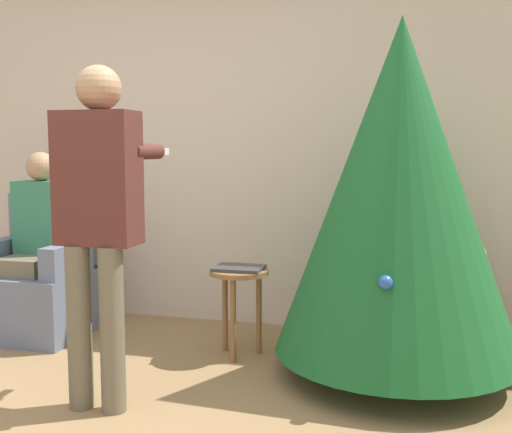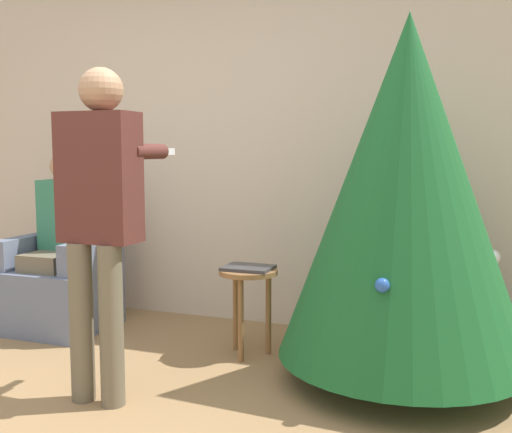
{
  "view_description": "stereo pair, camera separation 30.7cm",
  "coord_description": "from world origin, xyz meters",
  "px_view_note": "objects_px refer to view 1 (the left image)",
  "views": [
    {
      "loc": [
        1.41,
        -1.99,
        1.27
      ],
      "look_at": [
        0.65,
        0.97,
        0.93
      ],
      "focal_mm": 42.0,
      "sensor_mm": 36.0,
      "label": 1
    },
    {
      "loc": [
        1.71,
        -1.9,
        1.27
      ],
      "look_at": [
        0.65,
        0.97,
        0.93
      ],
      "focal_mm": 42.0,
      "sensor_mm": 36.0,
      "label": 2
    }
  ],
  "objects_px": {
    "christmas_tree": "(398,188)",
    "person_standing": "(98,206)",
    "person_seated": "(37,235)",
    "side_stool": "(239,286)",
    "armchair": "(41,285)"
  },
  "relations": [
    {
      "from": "armchair",
      "to": "side_stool",
      "type": "distance_m",
      "value": 1.47
    },
    {
      "from": "armchair",
      "to": "person_seated",
      "type": "relative_size",
      "value": 0.76
    },
    {
      "from": "armchair",
      "to": "side_stool",
      "type": "bearing_deg",
      "value": -3.71
    },
    {
      "from": "person_standing",
      "to": "armchair",
      "type": "bearing_deg",
      "value": 136.11
    },
    {
      "from": "christmas_tree",
      "to": "person_standing",
      "type": "height_order",
      "value": "christmas_tree"
    },
    {
      "from": "christmas_tree",
      "to": "side_stool",
      "type": "bearing_deg",
      "value": 173.4
    },
    {
      "from": "person_standing",
      "to": "side_stool",
      "type": "distance_m",
      "value": 1.14
    },
    {
      "from": "person_seated",
      "to": "armchair",
      "type": "bearing_deg",
      "value": 90.0
    },
    {
      "from": "christmas_tree",
      "to": "person_standing",
      "type": "distance_m",
      "value": 1.6
    },
    {
      "from": "person_seated",
      "to": "person_standing",
      "type": "relative_size",
      "value": 0.75
    },
    {
      "from": "christmas_tree",
      "to": "armchair",
      "type": "bearing_deg",
      "value": 175.15
    },
    {
      "from": "armchair",
      "to": "christmas_tree",
      "type": "bearing_deg",
      "value": -4.85
    },
    {
      "from": "person_seated",
      "to": "side_stool",
      "type": "distance_m",
      "value": 1.49
    },
    {
      "from": "armchair",
      "to": "person_standing",
      "type": "relative_size",
      "value": 0.57
    },
    {
      "from": "armchair",
      "to": "person_standing",
      "type": "distance_m",
      "value": 1.55
    }
  ]
}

